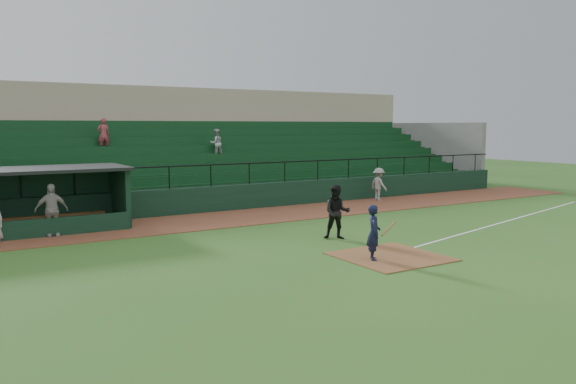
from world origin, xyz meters
TOP-DOWN VIEW (x-y plane):
  - ground at (0.00, 0.00)m, footprint 90.00×90.00m
  - warning_track at (0.00, 8.00)m, footprint 40.00×4.00m
  - home_plate_dirt at (0.00, -1.00)m, footprint 3.00×3.00m
  - foul_line at (8.00, 1.20)m, footprint 17.49×4.44m
  - stadium_structure at (-0.00, 16.46)m, footprint 38.00×13.08m
  - dugout at (-9.75, 9.56)m, footprint 8.90×3.20m
  - batter_at_plate at (-0.72, -1.06)m, footprint 1.12×0.73m
  - umpire at (0.24, 2.08)m, footprint 1.17×1.12m
  - runner at (8.19, 9.10)m, footprint 0.66×1.13m
  - dugout_player_a at (-8.29, 7.77)m, footprint 1.14×0.53m

SIDE VIEW (x-z plane):
  - ground at x=0.00m, z-range 0.00..0.00m
  - foul_line at x=8.00m, z-range 0.00..0.01m
  - warning_track at x=0.00m, z-range 0.00..0.03m
  - home_plate_dirt at x=0.00m, z-range 0.00..0.03m
  - batter_at_plate at x=-0.72m, z-range 0.00..1.67m
  - runner at x=8.19m, z-range 0.03..1.77m
  - umpire at x=0.24m, z-range 0.00..1.91m
  - dugout_player_a at x=-8.29m, z-range 0.03..1.93m
  - dugout at x=-9.75m, z-range 0.12..2.54m
  - stadium_structure at x=0.00m, z-range -0.90..5.50m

